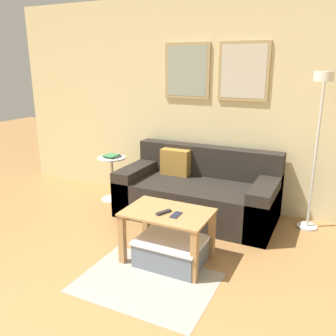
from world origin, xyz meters
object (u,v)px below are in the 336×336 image
object	(u,v)px
couch	(198,193)
remote_control	(164,212)
storage_bin	(171,251)
side_table	(112,174)
coffee_table	(168,223)
floor_lamp	(318,127)
book_stack	(112,156)
cell_phone	(176,215)

from	to	relation	value
couch	remote_control	bearing A→B (deg)	-84.38
storage_bin	side_table	bearing A→B (deg)	141.43
coffee_table	remote_control	bearing A→B (deg)	-102.52
floor_lamp	side_table	bearing A→B (deg)	-177.65
floor_lamp	book_stack	xyz separation A→B (m)	(-2.44, -0.09, -0.55)
couch	storage_bin	size ratio (longest dim) A/B	3.02
storage_bin	remote_control	bearing A→B (deg)	-168.34
couch	side_table	distance (m)	1.21
storage_bin	floor_lamp	world-z (taller)	floor_lamp
floor_lamp	cell_phone	distance (m)	1.70
coffee_table	storage_bin	xyz separation A→B (m)	(0.05, -0.04, -0.25)
couch	floor_lamp	distance (m)	1.51
couch	floor_lamp	xyz separation A→B (m)	(1.23, 0.08, 0.88)
side_table	remote_control	bearing A→B (deg)	-40.26
couch	coffee_table	xyz separation A→B (m)	(0.12, -1.08, 0.09)
floor_lamp	storage_bin	bearing A→B (deg)	-131.21
cell_phone	side_table	bearing A→B (deg)	142.67
cell_phone	book_stack	bearing A→B (deg)	142.46
storage_bin	remote_control	xyz separation A→B (m)	(-0.06, -0.01, 0.37)
book_stack	cell_phone	size ratio (longest dim) A/B	1.61
coffee_table	remote_control	size ratio (longest dim) A/B	5.17
storage_bin	remote_control	world-z (taller)	remote_control
remote_control	cell_phone	xyz separation A→B (m)	(0.12, 0.01, -0.01)
book_stack	cell_phone	bearing A→B (deg)	-37.87
book_stack	remote_control	world-z (taller)	book_stack
side_table	storage_bin	bearing A→B (deg)	-38.57
book_stack	cell_phone	distance (m)	1.82
couch	book_stack	distance (m)	1.25
coffee_table	storage_bin	distance (m)	0.26
remote_control	coffee_table	bearing A→B (deg)	102.27
remote_control	cell_phone	size ratio (longest dim) A/B	1.07
side_table	cell_phone	size ratio (longest dim) A/B	4.19
side_table	book_stack	size ratio (longest dim) A/B	2.60
coffee_table	book_stack	bearing A→B (deg)	141.19
couch	floor_lamp	size ratio (longest dim) A/B	1.07
side_table	book_stack	bearing A→B (deg)	106.27
book_stack	remote_control	distance (m)	1.74
remote_control	side_table	bearing A→B (deg)	164.53
floor_lamp	remote_control	xyz separation A→B (m)	(-1.12, -1.21, -0.66)
coffee_table	storage_bin	bearing A→B (deg)	-38.22
coffee_table	floor_lamp	world-z (taller)	floor_lamp
floor_lamp	remote_control	distance (m)	1.78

